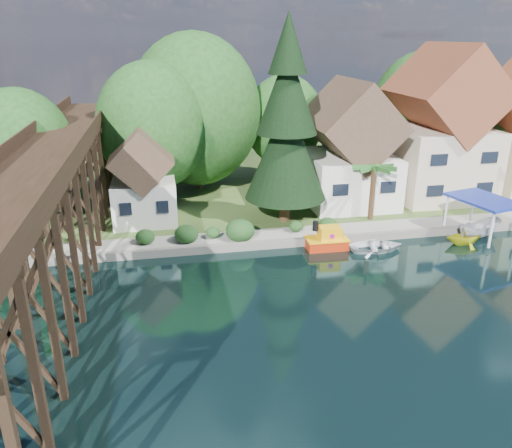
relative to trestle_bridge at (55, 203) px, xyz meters
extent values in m
plane|color=black|center=(16.00, -5.17, -5.35)|extent=(140.00, 140.00, 0.00)
cube|color=#324B1E|center=(16.00, 28.83, -5.10)|extent=(140.00, 52.00, 0.50)
cube|color=slate|center=(20.00, 2.83, -5.04)|extent=(60.00, 0.40, 0.62)
cube|color=gray|center=(22.00, 4.13, -4.82)|extent=(50.00, 2.60, 0.06)
cube|color=black|center=(0.00, -11.57, -1.35)|extent=(4.00, 0.36, 8.00)
cube|color=black|center=(0.00, -8.37, -1.35)|extent=(4.00, 0.36, 8.00)
cube|color=black|center=(0.00, -5.17, -1.35)|extent=(4.00, 0.36, 8.00)
cube|color=black|center=(0.00, -1.97, -1.35)|extent=(4.00, 0.36, 8.00)
cube|color=black|center=(0.00, 1.23, -1.35)|extent=(4.00, 0.36, 8.00)
cube|color=black|center=(0.00, 4.43, -1.35)|extent=(4.00, 0.36, 8.00)
cube|color=black|center=(0.00, 7.63, -1.35)|extent=(4.00, 0.36, 8.00)
cube|color=black|center=(0.00, 10.83, -1.35)|extent=(4.00, 0.36, 8.00)
cube|color=black|center=(0.00, 14.03, -1.35)|extent=(4.00, 0.36, 8.00)
cube|color=black|center=(0.00, 17.23, -1.35)|extent=(4.00, 0.36, 8.00)
cube|color=black|center=(0.00, 20.43, -1.35)|extent=(4.00, 0.36, 8.00)
cube|color=black|center=(-1.75, 0.83, 2.70)|extent=(0.35, 44.00, 0.35)
cube|color=black|center=(1.75, 0.83, 2.70)|extent=(0.35, 44.00, 0.35)
cube|color=black|center=(0.00, 0.83, 3.00)|extent=(4.00, 44.00, 0.30)
cube|color=black|center=(-2.00, 0.83, 3.55)|extent=(0.12, 44.00, 0.80)
cube|color=black|center=(2.00, 0.83, 3.55)|extent=(0.12, 44.00, 0.80)
cube|color=white|center=(23.00, 10.83, -2.60)|extent=(7.50, 8.00, 4.50)
cube|color=#4A3427|center=(23.00, 10.83, 2.35)|extent=(7.64, 8.64, 7.64)
cube|color=black|center=(20.90, 6.79, -2.37)|extent=(1.35, 0.08, 1.00)
cube|color=black|center=(25.10, 6.79, -2.37)|extent=(1.35, 0.08, 1.00)
cube|color=beige|center=(32.00, 11.33, -1.60)|extent=(8.50, 8.50, 6.50)
cube|color=brown|center=(32.00, 11.33, 4.71)|extent=(8.65, 9.18, 8.65)
cube|color=black|center=(29.62, 7.04, -1.27)|extent=(1.53, 0.08, 1.00)
cube|color=black|center=(34.38, 7.04, -1.27)|extent=(1.53, 0.08, 1.00)
cube|color=white|center=(5.00, 9.33, -3.10)|extent=(5.00, 5.00, 3.50)
cube|color=#4A3427|center=(5.00, 9.33, 0.45)|extent=(5.09, 5.40, 5.09)
cube|color=black|center=(3.60, 6.79, -2.92)|extent=(0.90, 0.08, 1.00)
cube|color=black|center=(6.40, 6.79, -2.92)|extent=(0.90, 0.08, 1.00)
cylinder|color=#382314|center=(6.00, 13.83, -2.60)|extent=(0.50, 0.50, 4.50)
ellipsoid|color=#1A4117|center=(6.00, 13.83, 2.15)|extent=(4.40, 4.40, 5.06)
cylinder|color=#382314|center=(10.00, 17.83, -2.37)|extent=(0.50, 0.50, 4.95)
ellipsoid|color=#1A4117|center=(10.00, 17.83, 2.85)|extent=(5.00, 5.00, 5.75)
cylinder|color=#382314|center=(19.00, 18.83, -2.82)|extent=(0.50, 0.50, 4.05)
ellipsoid|color=#1A4117|center=(19.00, 18.83, 1.45)|extent=(4.00, 4.00, 4.60)
cylinder|color=#382314|center=(34.00, 18.83, -2.60)|extent=(0.50, 0.50, 4.50)
ellipsoid|color=#1A4117|center=(34.00, 18.83, 2.15)|extent=(4.60, 4.60, 5.29)
cylinder|color=#382314|center=(42.00, 14.83, -3.05)|extent=(0.50, 0.50, 3.60)
ellipsoid|color=#1A4117|center=(42.00, 14.83, 0.75)|extent=(3.80, 3.80, 4.37)
cylinder|color=#382314|center=(-4.00, 9.83, -2.82)|extent=(0.50, 0.50, 4.05)
ellipsoid|color=#1A4117|center=(-4.00, 9.83, 1.45)|extent=(4.00, 4.00, 4.60)
ellipsoid|color=#163E17|center=(8.00, 4.03, -4.08)|extent=(1.98, 1.98, 1.53)
ellipsoid|color=#163E17|center=(10.00, 4.33, -4.25)|extent=(1.54, 1.54, 1.19)
ellipsoid|color=#163E17|center=(12.00, 3.83, -4.00)|extent=(2.20, 2.20, 1.70)
ellipsoid|color=#163E17|center=(5.00, 4.23, -4.17)|extent=(1.76, 1.76, 1.36)
ellipsoid|color=#163E17|center=(16.50, 4.43, -4.25)|extent=(1.54, 1.54, 1.19)
ellipsoid|color=#163E17|center=(19.00, 4.13, -4.17)|extent=(1.76, 1.76, 1.36)
cylinder|color=#382314|center=(16.31, 7.28, -3.36)|extent=(0.89, 0.89, 2.98)
cone|color=black|center=(16.31, 7.28, 1.12)|extent=(6.56, 6.56, 7.95)
cone|color=black|center=(16.31, 7.28, 5.59)|extent=(4.77, 4.77, 6.46)
cone|color=black|center=(16.31, 7.28, 9.07)|extent=(2.98, 2.98, 4.47)
cylinder|color=#382314|center=(23.40, 6.13, -2.73)|extent=(0.42, 0.42, 4.24)
ellipsoid|color=#1B521D|center=(23.40, 6.13, -0.42)|extent=(3.96, 3.96, 0.96)
cube|color=red|center=(18.22, 2.01, -5.00)|extent=(3.04, 1.67, 0.80)
cube|color=#FFB30D|center=(18.22, 2.01, -4.57)|extent=(3.14, 1.77, 0.10)
cube|color=#FFB30D|center=(18.42, 2.01, -4.15)|extent=(1.63, 1.24, 1.00)
cylinder|color=black|center=(17.32, 2.03, -3.49)|extent=(0.44, 0.44, 0.70)
cylinder|color=#B10D85|center=(18.41, 1.38, -4.15)|extent=(0.36, 0.09, 0.36)
cylinder|color=#B10D85|center=(18.44, 2.63, -4.15)|extent=(0.36, 0.09, 0.36)
cylinder|color=#B10D85|center=(19.23, 1.99, -4.15)|extent=(0.09, 0.36, 0.36)
imported|color=white|center=(21.75, 0.96, -4.94)|extent=(4.05, 2.95, 0.82)
imported|color=silver|center=(30.56, 1.66, -4.56)|extent=(4.35, 2.48, 1.58)
cube|color=navy|center=(30.56, 1.66, -2.18)|extent=(4.60, 5.76, 0.19)
cylinder|color=white|center=(31.41, 4.16, -3.61)|extent=(0.19, 0.19, 2.85)
cylinder|color=white|center=(29.70, -0.83, -3.61)|extent=(0.19, 0.19, 2.85)
cylinder|color=white|center=(28.64, 3.47, -3.61)|extent=(0.19, 0.19, 2.85)
imported|color=#CFCF17|center=(28.74, 0.81, -4.61)|extent=(2.96, 2.61, 1.47)
camera|label=1|loc=(6.60, -30.58, 9.56)|focal=35.00mm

